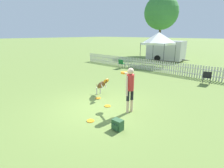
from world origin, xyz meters
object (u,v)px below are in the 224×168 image
at_px(leaping_dog, 102,85).
at_px(equipment_trailer, 166,50).
at_px(folding_chair_blue_left, 121,63).
at_px(frisbee_midfield, 98,98).
at_px(frisbee_near_dog, 91,121).
at_px(folding_chair_center, 207,76).
at_px(tree_left_grove, 161,12).
at_px(frisbee_near_handler, 108,106).
at_px(backpack_on_grass, 118,125).
at_px(canopy_tent_main, 159,39).
at_px(handler_person, 130,84).

height_order(leaping_dog, equipment_trailer, equipment_trailer).
bearing_deg(folding_chair_blue_left, frisbee_midfield, 110.48).
xyz_separation_m(frisbee_near_dog, folding_chair_center, (1.68, 7.93, 0.47)).
relative_size(equipment_trailer, tree_left_grove, 0.59).
distance_m(frisbee_near_handler, folding_chair_center, 6.92).
bearing_deg(equipment_trailer, frisbee_near_dog, -78.55).
xyz_separation_m(frisbee_near_handler, frisbee_midfield, (-0.99, 0.37, 0.00)).
distance_m(frisbee_midfield, backpack_on_grass, 2.95).
height_order(frisbee_near_handler, frisbee_midfield, same).
relative_size(frisbee_near_handler, canopy_tent_main, 0.08).
relative_size(backpack_on_grass, canopy_tent_main, 0.11).
xyz_separation_m(handler_person, equipment_trailer, (-5.10, 13.69, 0.05)).
bearing_deg(tree_left_grove, handler_person, -65.42).
xyz_separation_m(handler_person, folding_chair_center, (1.16, 6.36, -0.65)).
distance_m(frisbee_midfield, folding_chair_center, 6.96).
bearing_deg(backpack_on_grass, equipment_trailer, 110.59).
bearing_deg(folding_chair_blue_left, backpack_on_grass, 118.23).
bearing_deg(frisbee_near_handler, handler_person, 12.05).
height_order(frisbee_near_handler, equipment_trailer, equipment_trailer).
height_order(frisbee_near_dog, folding_chair_blue_left, folding_chair_blue_left).
xyz_separation_m(handler_person, frisbee_near_handler, (-0.98, -0.21, -1.11)).
distance_m(handler_person, backpack_on_grass, 1.75).
bearing_deg(leaping_dog, frisbee_near_dog, 51.26).
xyz_separation_m(leaping_dog, frisbee_near_handler, (1.10, -0.74, -0.57)).
bearing_deg(frisbee_near_handler, tree_left_grove, 111.73).
relative_size(frisbee_near_dog, backpack_on_grass, 0.75).
height_order(leaping_dog, frisbee_midfield, leaping_dog).
relative_size(backpack_on_grass, equipment_trailer, 0.07).
relative_size(frisbee_near_handler, frisbee_near_dog, 1.00).
height_order(frisbee_midfield, tree_left_grove, tree_left_grove).
bearing_deg(folding_chair_blue_left, frisbee_near_handler, 114.96).
bearing_deg(folding_chair_blue_left, handler_person, 120.86).
relative_size(backpack_on_grass, folding_chair_center, 0.44).
xyz_separation_m(frisbee_midfield, equipment_trailer, (-3.13, 13.53, 1.16)).
relative_size(leaping_dog, canopy_tent_main, 0.38).
bearing_deg(folding_chair_blue_left, folding_chair_center, 166.75).
xyz_separation_m(backpack_on_grass, folding_chair_center, (0.60, 7.72, 0.30)).
bearing_deg(frisbee_near_dog, canopy_tent_main, 107.70).
xyz_separation_m(handler_person, folding_chair_blue_left, (-5.88, 6.72, -0.64)).
relative_size(handler_person, folding_chair_blue_left, 2.21).
distance_m(handler_person, frisbee_near_dog, 1.99).
height_order(leaping_dog, frisbee_near_dog, leaping_dog).
relative_size(leaping_dog, frisbee_near_dog, 4.48).
bearing_deg(frisbee_near_dog, backpack_on_grass, 11.17).
bearing_deg(canopy_tent_main, tree_left_grove, 117.05).
xyz_separation_m(canopy_tent_main, equipment_trailer, (-0.78, 3.35, -1.36)).
bearing_deg(folding_chair_center, folding_chair_blue_left, -13.36).
xyz_separation_m(leaping_dog, tree_left_grove, (-6.14, 17.44, 5.13)).
bearing_deg(frisbee_midfield, folding_chair_center, 63.23).
distance_m(backpack_on_grass, tree_left_grove, 21.93).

